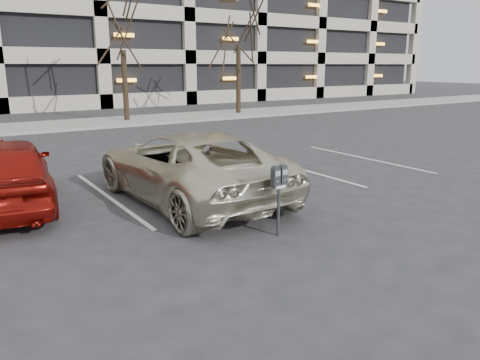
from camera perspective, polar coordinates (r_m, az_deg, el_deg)
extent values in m
plane|color=#28282B|center=(9.56, -3.31, -4.09)|extent=(140.00, 140.00, 0.00)
cube|color=gray|center=(24.49, -22.46, 6.07)|extent=(80.00, 4.00, 0.12)
cube|color=silver|center=(11.06, -15.64, -2.06)|extent=(0.10, 5.20, 0.00)
cube|color=silver|center=(12.15, -3.00, -0.14)|extent=(0.10, 5.20, 0.00)
cube|color=silver|center=(13.73, 7.15, 1.41)|extent=(0.10, 5.20, 0.00)
cube|color=silver|center=(15.65, 15.02, 2.58)|extent=(0.10, 5.20, 0.00)
cylinder|color=black|center=(25.39, -13.82, 10.99)|extent=(0.28, 0.28, 3.68)
cylinder|color=black|center=(28.50, -0.19, 11.98)|extent=(0.28, 0.28, 4.00)
cylinder|color=black|center=(8.23, 4.70, -3.81)|extent=(0.06, 0.06, 0.90)
cube|color=black|center=(8.10, 4.77, -0.64)|extent=(0.31, 0.13, 0.06)
cube|color=silver|center=(8.07, 5.03, -0.86)|extent=(0.22, 0.03, 0.05)
cube|color=gray|center=(7.95, 4.66, 0.78)|extent=(0.11, 0.02, 0.09)
cube|color=gray|center=(8.06, 5.54, 0.95)|extent=(0.11, 0.02, 0.09)
imported|color=beige|center=(10.39, -6.24, 1.75)|extent=(2.70, 5.64, 1.55)
cube|color=orange|center=(9.24, -5.54, 5.17)|extent=(0.10, 0.20, 0.01)
imported|color=maroon|center=(10.88, -26.71, 0.84)|extent=(2.41, 4.71, 1.54)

